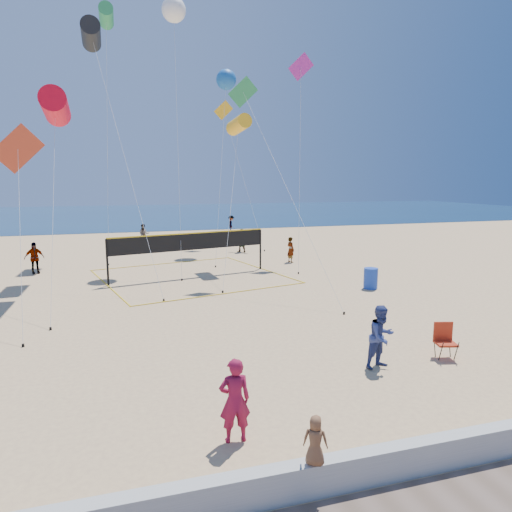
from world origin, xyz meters
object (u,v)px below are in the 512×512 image
object	(u,v)px
woman	(235,400)
camp_chair	(444,338)
volleyball_net	(190,247)
trash_barrel	(371,278)

from	to	relation	value
woman	camp_chair	bearing A→B (deg)	-158.36
woman	volleyball_net	xyz separation A→B (m)	(1.53, 15.75, 0.75)
volleyball_net	woman	bearing A→B (deg)	-108.65
woman	camp_chair	world-z (taller)	woman
woman	camp_chair	xyz separation A→B (m)	(6.85, 2.43, -0.28)
trash_barrel	volleyball_net	world-z (taller)	volleyball_net
woman	trash_barrel	size ratio (longest dim) A/B	1.74
trash_barrel	volleyball_net	bearing A→B (deg)	146.42
trash_barrel	woman	bearing A→B (deg)	-131.21
camp_chair	trash_barrel	size ratio (longest dim) A/B	1.16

